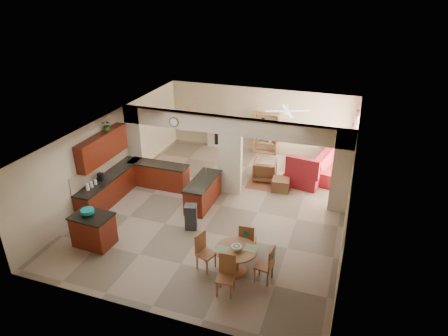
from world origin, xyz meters
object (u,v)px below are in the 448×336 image
(kitchen_island, at_px, (94,230))
(sofa, at_px, (333,164))
(dining_table, at_px, (236,257))
(armchair, at_px, (265,170))

(kitchen_island, height_order, sofa, kitchen_island)
(dining_table, height_order, sofa, sofa)
(dining_table, relative_size, sofa, 0.39)
(kitchen_island, height_order, dining_table, kitchen_island)
(dining_table, bearing_deg, armchair, 95.91)
(kitchen_island, bearing_deg, dining_table, 5.13)
(armchair, bearing_deg, sofa, -156.95)
(kitchen_island, xyz_separation_m, sofa, (6.00, 6.87, -0.08))
(sofa, bearing_deg, kitchen_island, 150.11)
(dining_table, bearing_deg, sofa, 74.87)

